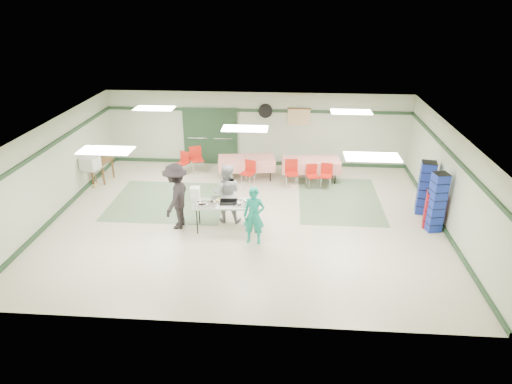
# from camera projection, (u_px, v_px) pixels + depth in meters

# --- Properties ---
(floor) EXTENTS (11.00, 11.00, 0.00)m
(floor) POSITION_uv_depth(u_px,v_px,m) (246.00, 219.00, 13.12)
(floor) COLOR beige
(floor) RESTS_ON ground
(ceiling) EXTENTS (11.00, 11.00, 0.00)m
(ceiling) POSITION_uv_depth(u_px,v_px,m) (245.00, 128.00, 12.01)
(ceiling) COLOR silver
(ceiling) RESTS_ON wall_back
(wall_back) EXTENTS (11.00, 0.00, 11.00)m
(wall_back) POSITION_uv_depth(u_px,v_px,m) (257.00, 129.00, 16.66)
(wall_back) COLOR #B0BCA1
(wall_back) RESTS_ON floor
(wall_front) EXTENTS (11.00, 0.00, 11.00)m
(wall_front) POSITION_uv_depth(u_px,v_px,m) (222.00, 266.00, 8.47)
(wall_front) COLOR #B0BCA1
(wall_front) RESTS_ON floor
(wall_left) EXTENTS (0.00, 9.00, 9.00)m
(wall_left) POSITION_uv_depth(u_px,v_px,m) (53.00, 170.00, 12.94)
(wall_left) COLOR #B0BCA1
(wall_left) RESTS_ON floor
(wall_right) EXTENTS (0.00, 9.00, 9.00)m
(wall_right) POSITION_uv_depth(u_px,v_px,m) (450.00, 181.00, 12.19)
(wall_right) COLOR #B0BCA1
(wall_right) RESTS_ON floor
(trim_back) EXTENTS (11.00, 0.06, 0.10)m
(trim_back) POSITION_uv_depth(u_px,v_px,m) (257.00, 111.00, 16.34)
(trim_back) COLOR #1F3922
(trim_back) RESTS_ON wall_back
(baseboard_back) EXTENTS (11.00, 0.06, 0.12)m
(baseboard_back) POSITION_uv_depth(u_px,v_px,m) (257.00, 163.00, 17.16)
(baseboard_back) COLOR #1F3922
(baseboard_back) RESTS_ON floor
(trim_left) EXTENTS (0.06, 9.00, 0.10)m
(trim_left) POSITION_uv_depth(u_px,v_px,m) (49.00, 146.00, 12.65)
(trim_left) COLOR #1F3922
(trim_left) RESTS_ON wall_back
(baseboard_left) EXTENTS (0.06, 9.00, 0.12)m
(baseboard_left) POSITION_uv_depth(u_px,v_px,m) (62.00, 211.00, 13.46)
(baseboard_left) COLOR #1F3922
(baseboard_left) RESTS_ON floor
(trim_right) EXTENTS (0.06, 9.00, 0.10)m
(trim_right) POSITION_uv_depth(u_px,v_px,m) (453.00, 156.00, 11.91)
(trim_right) COLOR #1F3922
(trim_right) RESTS_ON wall_back
(baseboard_right) EXTENTS (0.06, 9.00, 0.12)m
(baseboard_right) POSITION_uv_depth(u_px,v_px,m) (441.00, 224.00, 12.72)
(baseboard_right) COLOR #1F3922
(baseboard_right) RESTS_ON floor
(green_patch_a) EXTENTS (3.50, 3.00, 0.01)m
(green_patch_a) POSITION_uv_depth(u_px,v_px,m) (169.00, 201.00, 14.19)
(green_patch_a) COLOR slate
(green_patch_a) RESTS_ON floor
(green_patch_b) EXTENTS (2.50, 3.50, 0.01)m
(green_patch_b) POSITION_uv_depth(u_px,v_px,m) (339.00, 200.00, 14.29)
(green_patch_b) COLOR slate
(green_patch_b) RESTS_ON floor
(double_door_left) EXTENTS (0.90, 0.06, 2.10)m
(double_door_left) POSITION_uv_depth(u_px,v_px,m) (198.00, 136.00, 16.88)
(double_door_left) COLOR gray
(double_door_left) RESTS_ON floor
(double_door_right) EXTENTS (0.90, 0.06, 2.10)m
(double_door_right) POSITION_uv_depth(u_px,v_px,m) (223.00, 137.00, 16.81)
(double_door_right) COLOR gray
(double_door_right) RESTS_ON floor
(door_frame) EXTENTS (2.00, 0.03, 2.15)m
(door_frame) POSITION_uv_depth(u_px,v_px,m) (210.00, 137.00, 16.83)
(door_frame) COLOR #1F3922
(door_frame) RESTS_ON floor
(wall_fan) EXTENTS (0.50, 0.10, 0.50)m
(wall_fan) POSITION_uv_depth(u_px,v_px,m) (265.00, 111.00, 16.30)
(wall_fan) COLOR black
(wall_fan) RESTS_ON wall_back
(scroll_banner) EXTENTS (0.80, 0.02, 0.60)m
(scroll_banner) POSITION_uv_depth(u_px,v_px,m) (299.00, 117.00, 16.30)
(scroll_banner) COLOR #D5BE85
(scroll_banner) RESTS_ON wall_back
(serving_table) EXTENTS (1.86, 0.89, 0.76)m
(serving_table) POSITION_uv_depth(u_px,v_px,m) (226.00, 205.00, 12.31)
(serving_table) COLOR #B1B0AB
(serving_table) RESTS_ON floor
(sheet_tray_right) EXTENTS (0.61, 0.48, 0.02)m
(sheet_tray_right) POSITION_uv_depth(u_px,v_px,m) (244.00, 204.00, 12.25)
(sheet_tray_right) COLOR silver
(sheet_tray_right) RESTS_ON serving_table
(sheet_tray_mid) EXTENTS (0.62, 0.49, 0.02)m
(sheet_tray_mid) POSITION_uv_depth(u_px,v_px,m) (221.00, 200.00, 12.45)
(sheet_tray_mid) COLOR silver
(sheet_tray_mid) RESTS_ON serving_table
(sheet_tray_left) EXTENTS (0.61, 0.48, 0.02)m
(sheet_tray_left) POSITION_uv_depth(u_px,v_px,m) (205.00, 205.00, 12.18)
(sheet_tray_left) COLOR silver
(sheet_tray_left) RESTS_ON serving_table
(baking_pan) EXTENTS (0.50, 0.34, 0.08)m
(baking_pan) POSITION_uv_depth(u_px,v_px,m) (229.00, 202.00, 12.28)
(baking_pan) COLOR black
(baking_pan) RESTS_ON serving_table
(foam_box_stack) EXTENTS (0.27, 0.25, 0.40)m
(foam_box_stack) POSITION_uv_depth(u_px,v_px,m) (195.00, 194.00, 12.36)
(foam_box_stack) COLOR white
(foam_box_stack) RESTS_ON serving_table
(volunteer_teal) EXTENTS (0.59, 0.42, 1.54)m
(volunteer_teal) POSITION_uv_depth(u_px,v_px,m) (254.00, 216.00, 11.60)
(volunteer_teal) COLOR #148F7A
(volunteer_teal) RESTS_ON floor
(volunteer_grey) EXTENTS (0.85, 0.67, 1.70)m
(volunteer_grey) POSITION_uv_depth(u_px,v_px,m) (227.00, 193.00, 12.68)
(volunteer_grey) COLOR gray
(volunteer_grey) RESTS_ON floor
(volunteer_dark) EXTENTS (0.82, 1.26, 1.85)m
(volunteer_dark) POSITION_uv_depth(u_px,v_px,m) (176.00, 196.00, 12.31)
(volunteer_dark) COLOR black
(volunteer_dark) RESTS_ON floor
(dining_table_a) EXTENTS (1.97, 0.95, 0.77)m
(dining_table_a) POSITION_uv_depth(u_px,v_px,m) (311.00, 165.00, 15.53)
(dining_table_a) COLOR red
(dining_table_a) RESTS_ON floor
(dining_table_b) EXTENTS (2.01, 1.09, 0.77)m
(dining_table_b) POSITION_uv_depth(u_px,v_px,m) (247.00, 163.00, 15.68)
(dining_table_b) COLOR red
(dining_table_b) RESTS_ON floor
(chair_a) EXTENTS (0.44, 0.44, 0.78)m
(chair_a) POSITION_uv_depth(u_px,v_px,m) (312.00, 173.00, 15.04)
(chair_a) COLOR red
(chair_a) RESTS_ON floor
(chair_b) EXTENTS (0.47, 0.47, 0.91)m
(chair_b) POSITION_uv_depth(u_px,v_px,m) (291.00, 170.00, 15.07)
(chair_b) COLOR red
(chair_b) RESTS_ON floor
(chair_c) EXTENTS (0.44, 0.44, 0.82)m
(chair_c) POSITION_uv_depth(u_px,v_px,m) (326.00, 173.00, 15.01)
(chair_c) COLOR red
(chair_c) RESTS_ON floor
(chair_d) EXTENTS (0.52, 0.52, 0.86)m
(chair_d) POSITION_uv_depth(u_px,v_px,m) (249.00, 170.00, 15.17)
(chair_d) COLOR red
(chair_d) RESTS_ON floor
(chair_loose_a) EXTENTS (0.57, 0.57, 0.93)m
(chair_loose_a) POSITION_uv_depth(u_px,v_px,m) (196.00, 157.00, 16.25)
(chair_loose_a) COLOR red
(chair_loose_a) RESTS_ON floor
(chair_loose_b) EXTENTS (0.50, 0.50, 0.81)m
(chair_loose_b) POSITION_uv_depth(u_px,v_px,m) (183.00, 161.00, 16.11)
(chair_loose_b) COLOR red
(chair_loose_b) RESTS_ON floor
(crate_stack_blue_a) EXTENTS (0.44, 0.44, 1.68)m
(crate_stack_blue_a) POSITION_uv_depth(u_px,v_px,m) (437.00, 202.00, 12.16)
(crate_stack_blue_a) COLOR #1B2BA6
(crate_stack_blue_a) RESTS_ON floor
(crate_stack_red) EXTENTS (0.50, 0.50, 1.07)m
(crate_stack_red) POSITION_uv_depth(u_px,v_px,m) (433.00, 209.00, 12.47)
(crate_stack_red) COLOR #A71019
(crate_stack_red) RESTS_ON floor
(crate_stack_blue_b) EXTENTS (0.47, 0.47, 1.59)m
(crate_stack_blue_b) POSITION_uv_depth(u_px,v_px,m) (426.00, 188.00, 13.16)
(crate_stack_blue_b) COLOR #1B2BA6
(crate_stack_blue_b) RESTS_ON floor
(printer_table) EXTENTS (0.62, 0.86, 0.74)m
(printer_table) POSITION_uv_depth(u_px,v_px,m) (102.00, 164.00, 15.45)
(printer_table) COLOR brown
(printer_table) RESTS_ON floor
(office_printer) EXTENTS (0.60, 0.55, 0.41)m
(office_printer) POSITION_uv_depth(u_px,v_px,m) (90.00, 163.00, 14.55)
(office_printer) COLOR beige
(office_printer) RESTS_ON printer_table
(broom) EXTENTS (0.06, 0.21, 1.24)m
(broom) POSITION_uv_depth(u_px,v_px,m) (94.00, 168.00, 15.01)
(broom) COLOR brown
(broom) RESTS_ON floor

